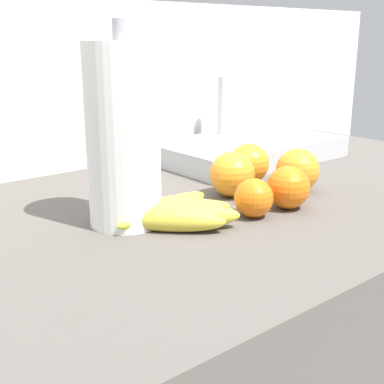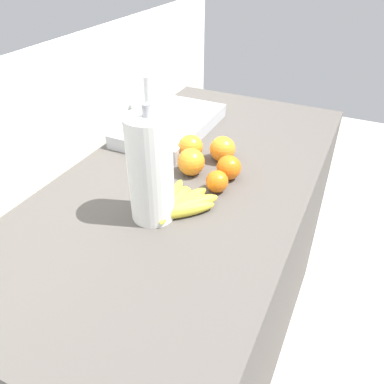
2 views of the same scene
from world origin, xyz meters
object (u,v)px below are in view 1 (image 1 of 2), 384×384
(orange_front, at_px, (233,174))
(orange_far_right, at_px, (298,170))
(paper_towel_roll, at_px, (123,136))
(sink_basin, at_px, (247,149))
(banana_bunch, at_px, (169,214))
(orange_center, at_px, (288,187))
(orange_back_left, at_px, (249,163))
(orange_back_right, at_px, (254,198))

(orange_front, height_order, orange_far_right, orange_front)
(paper_towel_roll, relative_size, sink_basin, 0.71)
(banana_bunch, height_order, sink_basin, sink_basin)
(orange_center, xyz_separation_m, sink_basin, (0.22, 0.31, -0.01))
(orange_front, height_order, orange_back_left, orange_front)
(banana_bunch, height_order, orange_back_right, orange_back_right)
(banana_bunch, height_order, orange_front, orange_front)
(paper_towel_roll, bearing_deg, orange_back_right, -31.14)
(orange_front, bearing_deg, orange_far_right, -24.44)
(banana_bunch, bearing_deg, sink_basin, 30.53)
(orange_back_right, relative_size, paper_towel_roll, 0.21)
(orange_back_left, relative_size, orange_far_right, 0.98)
(orange_back_right, bearing_deg, orange_far_right, 16.80)
(orange_back_right, bearing_deg, orange_back_left, 46.90)
(orange_front, bearing_deg, sink_basin, 39.80)
(orange_front, distance_m, orange_far_right, 0.13)
(orange_front, distance_m, paper_towel_roll, 0.25)
(orange_back_left, xyz_separation_m, paper_towel_roll, (-0.32, -0.04, 0.10))
(orange_back_left, distance_m, orange_center, 0.17)
(sink_basin, bearing_deg, orange_back_right, -133.83)
(orange_back_left, distance_m, sink_basin, 0.22)
(banana_bunch, bearing_deg, orange_far_right, -0.71)
(banana_bunch, distance_m, paper_towel_roll, 0.14)
(orange_center, distance_m, paper_towel_roll, 0.30)
(banana_bunch, bearing_deg, orange_center, -16.24)
(banana_bunch, xyz_separation_m, orange_back_left, (0.27, 0.10, 0.02))
(orange_back_right, xyz_separation_m, sink_basin, (0.29, 0.31, -0.01))
(orange_front, xyz_separation_m, orange_center, (0.03, -0.11, -0.00))
(banana_bunch, relative_size, orange_center, 2.86)
(orange_front, bearing_deg, orange_back_left, 27.39)
(orange_front, bearing_deg, paper_towel_roll, 179.63)
(paper_towel_roll, bearing_deg, banana_bunch, -48.11)
(orange_front, xyz_separation_m, orange_back_left, (0.09, 0.05, -0.00))
(banana_bunch, distance_m, orange_center, 0.22)
(banana_bunch, height_order, paper_towel_roll, paper_towel_roll)
(orange_front, xyz_separation_m, sink_basin, (0.24, 0.20, -0.02))
(orange_front, height_order, sink_basin, sink_basin)
(orange_back_left, relative_size, orange_back_right, 1.26)
(paper_towel_roll, bearing_deg, orange_center, -23.76)
(orange_center, height_order, orange_back_right, orange_center)
(orange_back_left, distance_m, paper_towel_roll, 0.34)
(orange_far_right, bearing_deg, orange_center, -148.43)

